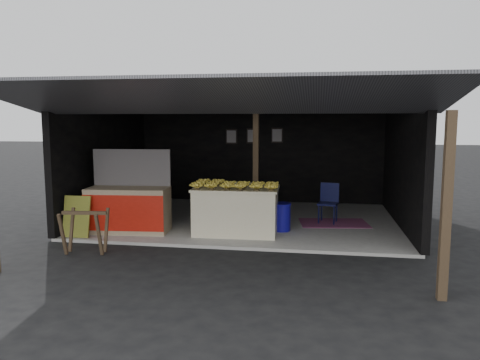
% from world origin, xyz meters
% --- Properties ---
extents(ground, '(80.00, 80.00, 0.00)m').
position_xyz_m(ground, '(0.00, 0.00, 0.00)').
color(ground, black).
rests_on(ground, ground).
extents(concrete_slab, '(7.00, 5.00, 0.06)m').
position_xyz_m(concrete_slab, '(0.00, 2.50, 0.03)').
color(concrete_slab, gray).
rests_on(concrete_slab, ground).
extents(shophouse, '(7.40, 7.29, 3.02)m').
position_xyz_m(shophouse, '(0.00, 2.82, 2.10)').
color(shophouse, black).
rests_on(shophouse, ground).
extents(banana_table, '(1.75, 1.11, 0.95)m').
position_xyz_m(banana_table, '(0.01, 1.04, 0.54)').
color(banana_table, beige).
rests_on(banana_table, concrete_slab).
extents(banana_pile, '(1.62, 1.00, 0.19)m').
position_xyz_m(banana_pile, '(0.01, 1.04, 1.11)').
color(banana_pile, gold).
rests_on(banana_pile, banana_table).
extents(white_crate, '(0.81, 0.56, 0.90)m').
position_xyz_m(white_crate, '(-0.01, 1.98, 0.51)').
color(white_crate, white).
rests_on(white_crate, concrete_slab).
extents(neighbor_stall, '(1.71, 0.89, 1.70)m').
position_xyz_m(neighbor_stall, '(-2.22, 0.81, 0.57)').
color(neighbor_stall, '#998466').
rests_on(neighbor_stall, concrete_slab).
extents(green_signboard, '(0.55, 0.21, 0.81)m').
position_xyz_m(green_signboard, '(-3.06, 0.21, 0.47)').
color(green_signboard, black).
rests_on(green_signboard, concrete_slab).
extents(sawhorse, '(0.79, 0.76, 0.78)m').
position_xyz_m(sawhorse, '(-2.41, -0.70, 0.49)').
color(sawhorse, '#443422').
rests_on(sawhorse, ground).
extents(water_barrel, '(0.38, 0.38, 0.56)m').
position_xyz_m(water_barrel, '(0.91, 1.43, 0.34)').
color(water_barrel, '#110C86').
rests_on(water_barrel, concrete_slab).
extents(plastic_chair, '(0.50, 0.50, 0.89)m').
position_xyz_m(plastic_chair, '(1.90, 2.43, 0.59)').
color(plastic_chair, '#090B33').
rests_on(plastic_chair, concrete_slab).
extents(magenta_rug, '(1.62, 1.20, 0.01)m').
position_xyz_m(magenta_rug, '(2.02, 2.32, 0.07)').
color(magenta_rug, '#7E1C60').
rests_on(magenta_rug, concrete_slab).
extents(picture_frames, '(1.62, 0.04, 0.46)m').
position_xyz_m(picture_frames, '(-0.17, 4.89, 1.93)').
color(picture_frames, black).
rests_on(picture_frames, shophouse).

